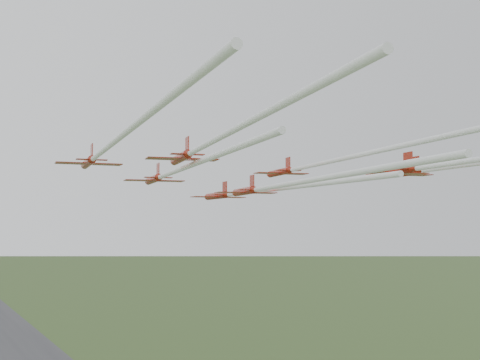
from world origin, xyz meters
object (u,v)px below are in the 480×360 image
jet_row2_right (326,162)px  jet_row4_left (206,145)px  jet_row3_mid (276,186)px  jet_row2_left (172,172)px  jet_row3_left (106,148)px  jet_lead (247,192)px  jet_row3_right (480,163)px

jet_row2_right → jet_row4_left: bearing=-138.9°
jet_row2_right → jet_row3_mid: (-11.59, -5.46, -3.94)m
jet_row2_left → jet_row4_left: 23.31m
jet_row3_mid → jet_row3_left: bearing=-168.6°
jet_row2_right → jet_row3_left: (-32.39, -5.35, -0.64)m
jet_row3_left → jet_row3_mid: size_ratio=1.13×
jet_lead → jet_row3_left: bearing=-138.0°
jet_row3_left → jet_row3_right: bearing=-5.4°
jet_row3_right → jet_row2_left: bearing=151.1°
jet_row3_left → jet_row3_mid: 21.06m
jet_row2_right → jet_row3_right: (11.53, -15.85, -0.96)m
jet_row2_right → jet_row3_left: size_ratio=1.09×
jet_row2_right → jet_row4_left: 29.52m
jet_row2_left → jet_row3_left: 18.28m
jet_row2_right → jet_row3_mid: size_ratio=1.23×
jet_row2_right → jet_row3_left: jet_row2_right is taller
jet_row3_right → jet_row4_left: bearing=-173.3°
jet_row2_left → jet_row2_right: bearing=-11.1°
jet_row2_left → jet_row3_right: 39.04m
jet_row2_left → jet_row3_right: (31.14, -23.54, 0.66)m
jet_row3_mid → jet_row4_left: (-13.90, -9.40, 3.00)m
jet_lead → jet_row2_right: jet_row2_right is taller
jet_row2_left → jet_row3_left: size_ratio=0.96×
jet_row3_left → jet_row3_right: 45.16m
jet_row2_left → jet_row2_right: (19.61, -7.69, 1.62)m
jet_row3_mid → jet_row3_right: bearing=-12.5°
jet_row3_left → jet_row2_right: bearing=17.4°
jet_lead → jet_row2_right: (3.81, -15.48, 3.53)m
jet_row2_right → jet_row3_right: size_ratio=1.03×
jet_row3_right → jet_row4_left: 37.04m
jet_row2_left → jet_row2_right: 21.13m
jet_row3_left → jet_row4_left: 11.75m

